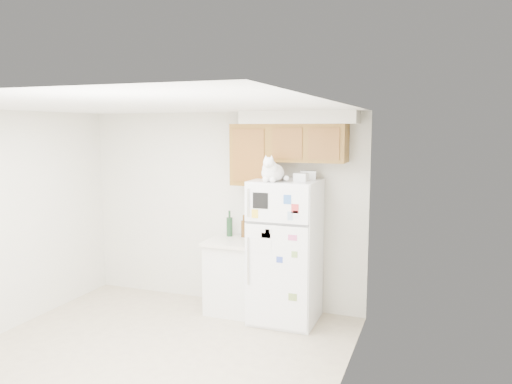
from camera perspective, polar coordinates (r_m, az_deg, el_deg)
The scene contains 9 objects.
ground_plane at distance 5.27m, azimuth -13.11°, elevation -18.81°, with size 3.80×4.00×0.01m, color beige.
room_shell at distance 4.92m, azimuth -10.93°, elevation -0.15°, with size 3.84×4.04×2.52m.
refrigerator at distance 5.96m, azimuth 3.36°, elevation -6.77°, with size 0.76×0.78×1.70m.
base_counter at distance 6.36m, azimuth -2.51°, elevation -9.49°, with size 0.64×0.64×0.92m.
cat at distance 5.60m, azimuth 1.85°, elevation 2.36°, with size 0.30×0.44×0.31m.
storage_box_back at distance 5.91m, azimuth 5.97°, elevation 1.94°, with size 0.18×0.13×0.10m, color white.
storage_box_front at distance 5.70m, azimuth 5.16°, elevation 1.70°, with size 0.15×0.11×0.09m, color white.
bottle_green at distance 6.41m, azimuth -3.05°, elevation -3.60°, with size 0.08×0.08×0.33m, color #19381E, non-canonical shape.
bottle_amber at distance 6.36m, azimuth -1.42°, elevation -3.90°, with size 0.07×0.07×0.29m, color #593814, non-canonical shape.
Camera 1 is at (2.65, -3.93, 2.30)m, focal length 35.00 mm.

